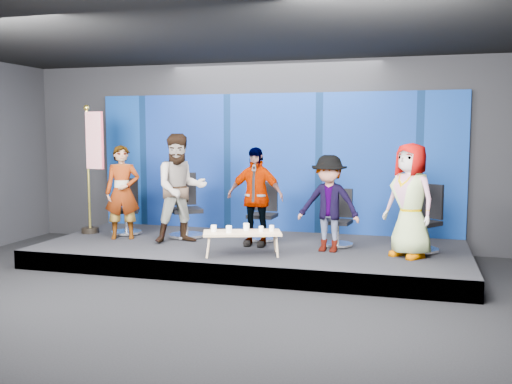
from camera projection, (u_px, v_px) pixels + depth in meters
ground at (196, 305)px, 7.19m from camera, size 10.00×10.00×0.00m
room_walls at (194, 111)px, 6.94m from camera, size 10.02×8.02×3.51m
riser at (251, 253)px, 9.57m from camera, size 7.00×3.00×0.30m
backdrop at (272, 163)px, 10.80m from camera, size 7.00×0.08×2.60m
chair_a at (126, 216)px, 10.55m from camera, size 0.75×0.75×1.02m
panelist_a at (122, 192)px, 10.00m from camera, size 0.71×0.60×1.65m
chair_b at (186, 216)px, 10.21m from camera, size 0.89×0.89×1.14m
panelist_b at (180, 188)px, 9.65m from camera, size 1.14×1.09×1.85m
chair_c at (263, 221)px, 9.93m from camera, size 0.59×0.59×1.01m
panelist_c at (255, 197)px, 9.39m from camera, size 0.97×0.44×1.63m
chair_d at (338, 227)px, 9.42m from camera, size 0.59×0.59×0.94m
panelist_d at (329, 203)px, 8.93m from camera, size 1.04×0.68×1.52m
chair_e at (423, 230)px, 8.96m from camera, size 0.84×0.84×1.06m
panelist_e at (410, 200)px, 8.52m from camera, size 1.00×0.94×1.72m
coffee_table at (242, 234)px, 8.69m from camera, size 1.28×0.86×0.36m
mug_a at (214, 228)px, 8.68m from camera, size 0.09×0.09×0.10m
mug_b at (229, 229)px, 8.60m from camera, size 0.09×0.09×0.11m
mug_c at (246, 227)px, 8.82m from camera, size 0.09×0.09×0.11m
mug_d at (261, 229)px, 8.69m from camera, size 0.07×0.07×0.09m
mug_e at (272, 228)px, 8.75m from camera, size 0.08×0.08×0.09m
flag_stand at (92, 166)px, 10.46m from camera, size 0.53×0.32×2.37m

